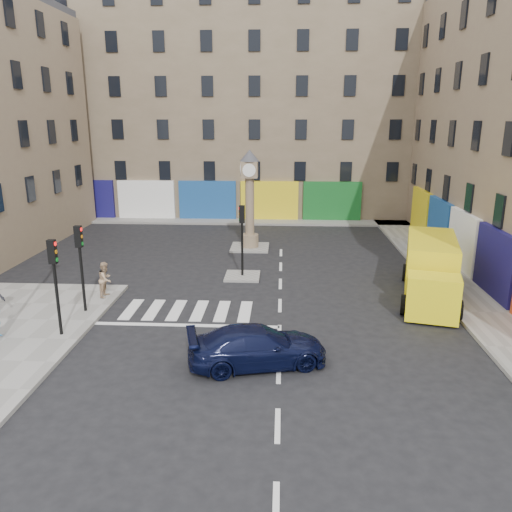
# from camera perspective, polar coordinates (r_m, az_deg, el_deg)

# --- Properties ---
(ground) EXTENTS (120.00, 120.00, 0.00)m
(ground) POSITION_cam_1_polar(r_m,az_deg,el_deg) (18.73, 2.66, -10.13)
(ground) COLOR black
(ground) RESTS_ON ground
(sidewalk_right) EXTENTS (2.60, 30.00, 0.15)m
(sidewalk_right) POSITION_cam_1_polar(r_m,az_deg,el_deg) (29.36, 20.08, -1.29)
(sidewalk_right) COLOR gray
(sidewalk_right) RESTS_ON ground
(sidewalk_far) EXTENTS (32.00, 2.40, 0.15)m
(sidewalk_far) POSITION_cam_1_polar(r_m,az_deg,el_deg) (40.10, -2.80, 4.00)
(sidewalk_far) COLOR gray
(sidewalk_far) RESTS_ON ground
(island_near) EXTENTS (1.80, 1.80, 0.12)m
(island_near) POSITION_cam_1_polar(r_m,az_deg,el_deg) (26.23, -1.56, -2.31)
(island_near) COLOR gray
(island_near) RESTS_ON ground
(island_far) EXTENTS (2.40, 2.40, 0.12)m
(island_far) POSITION_cam_1_polar(r_m,az_deg,el_deg) (31.98, -0.71, 0.99)
(island_far) COLOR gray
(island_far) RESTS_ON ground
(building_far) EXTENTS (32.00, 10.00, 17.00)m
(building_far) POSITION_cam_1_polar(r_m,az_deg,el_deg) (45.06, -2.18, 16.06)
(building_far) COLOR #7E6C54
(building_far) RESTS_ON ground
(traffic_light_left_near) EXTENTS (0.28, 0.22, 3.70)m
(traffic_light_left_near) POSITION_cam_1_polar(r_m,az_deg,el_deg) (19.79, -22.04, -1.73)
(traffic_light_left_near) COLOR black
(traffic_light_left_near) RESTS_ON sidewalk_left
(traffic_light_left_far) EXTENTS (0.28, 0.22, 3.70)m
(traffic_light_left_far) POSITION_cam_1_polar(r_m,az_deg,el_deg) (21.89, -19.46, 0.13)
(traffic_light_left_far) COLOR black
(traffic_light_left_far) RESTS_ON sidewalk_left
(traffic_light_island) EXTENTS (0.28, 0.22, 3.70)m
(traffic_light_island) POSITION_cam_1_polar(r_m,az_deg,el_deg) (25.57, -1.60, 3.09)
(traffic_light_island) COLOR black
(traffic_light_island) RESTS_ON island_near
(clock_pillar) EXTENTS (1.20, 1.20, 6.10)m
(clock_pillar) POSITION_cam_1_polar(r_m,az_deg,el_deg) (31.28, -0.73, 7.18)
(clock_pillar) COLOR #857257
(clock_pillar) RESTS_ON island_far
(navy_sedan) EXTENTS (5.00, 2.98, 1.36)m
(navy_sedan) POSITION_cam_1_polar(r_m,az_deg,el_deg) (17.06, 0.18, -10.28)
(navy_sedan) COLOR black
(navy_sedan) RESTS_ON ground
(yellow_van) EXTENTS (3.80, 7.48, 2.61)m
(yellow_van) POSITION_cam_1_polar(r_m,az_deg,el_deg) (24.57, 19.34, -1.45)
(yellow_van) COLOR yellow
(yellow_van) RESTS_ON ground
(pedestrian_tan) EXTENTS (0.68, 0.84, 1.63)m
(pedestrian_tan) POSITION_cam_1_polar(r_m,az_deg,el_deg) (23.86, -16.82, -2.56)
(pedestrian_tan) COLOR tan
(pedestrian_tan) RESTS_ON sidewalk_left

